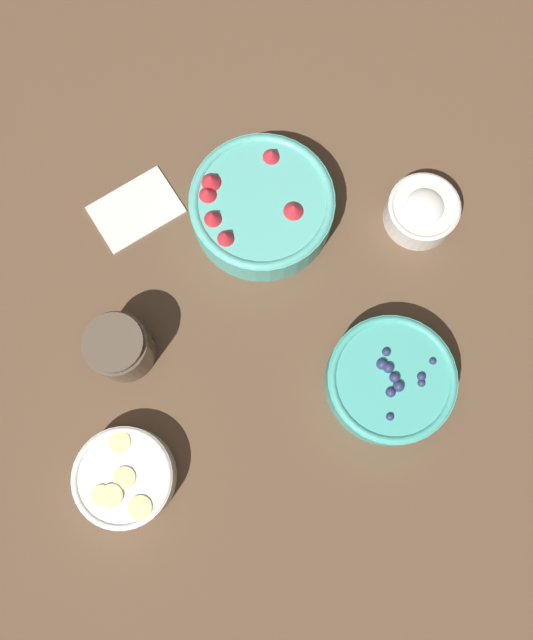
{
  "coord_description": "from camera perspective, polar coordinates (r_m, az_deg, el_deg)",
  "views": [
    {
      "loc": [
        -0.08,
        -0.19,
        0.91
      ],
      "look_at": [
        -0.02,
        -0.01,
        0.04
      ],
      "focal_mm": 35.0,
      "sensor_mm": 36.0,
      "label": 1
    }
  ],
  "objects": [
    {
      "name": "jar_chocolate",
      "position": [
        0.9,
        -13.22,
        -2.5
      ],
      "size": [
        0.09,
        0.09,
        0.09
      ],
      "color": "brown",
      "rests_on": "ground_plane"
    },
    {
      "name": "napkin",
      "position": [
        1.0,
        -11.88,
        9.89
      ],
      "size": [
        0.15,
        0.12,
        0.01
      ],
      "color": "silver",
      "rests_on": "ground_plane"
    },
    {
      "name": "bowl_blueberries",
      "position": [
        0.9,
        11.25,
        -5.43
      ],
      "size": [
        0.18,
        0.18,
        0.06
      ],
      "color": "#47AD9E",
      "rests_on": "ground_plane"
    },
    {
      "name": "bowl_cream",
      "position": [
        0.98,
        14.04,
        9.68
      ],
      "size": [
        0.11,
        0.11,
        0.06
      ],
      "color": "silver",
      "rests_on": "ground_plane"
    },
    {
      "name": "ground_plane",
      "position": [
        0.93,
        1.16,
        0.56
      ],
      "size": [
        4.0,
        4.0,
        0.0
      ],
      "primitive_type": "plane",
      "color": "brown"
    },
    {
      "name": "bowl_bananas",
      "position": [
        0.9,
        -12.86,
        -13.86
      ],
      "size": [
        0.14,
        0.14,
        0.05
      ],
      "color": "white",
      "rests_on": "ground_plane"
    },
    {
      "name": "bowl_strawberries",
      "position": [
        0.94,
        -0.5,
        10.4
      ],
      "size": [
        0.21,
        0.21,
        0.08
      ],
      "color": "#56B7A8",
      "rests_on": "ground_plane"
    }
  ]
}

